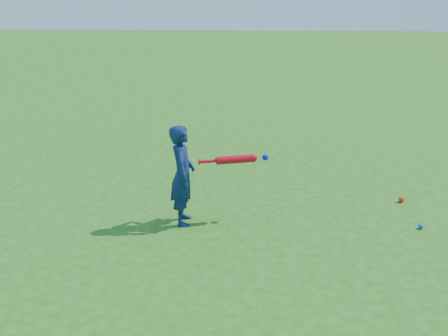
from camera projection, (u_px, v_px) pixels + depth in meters
The scene contains 5 objects.
ground at pixel (187, 205), 6.54m from camera, with size 80.00×80.00×0.00m, color #206518.
child at pixel (182, 175), 5.83m from camera, with size 0.44×0.29×1.20m, color #10214C.
ground_ball_red at pixel (401, 200), 6.60m from camera, with size 0.08×0.08×0.08m, color red.
ground_ball_blue at pixel (421, 226), 5.84m from camera, with size 0.06×0.06×0.06m, color blue.
bat_swing at pixel (238, 159), 5.87m from camera, with size 0.82×0.30×0.10m.
Camera 1 is at (0.90, -5.99, 2.54)m, focal length 40.00 mm.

